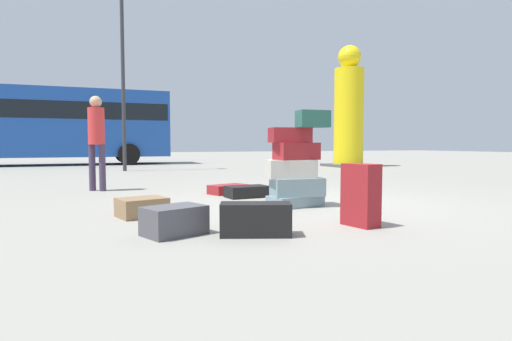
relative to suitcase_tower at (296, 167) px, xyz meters
The scene contains 13 objects.
ground_plane 0.67m from the suitcase_tower, 34.37° to the left, with size 80.00×80.00×0.00m, color gray.
suitcase_tower is the anchor object (origin of this frame).
suitcase_black_foreground_far 1.33m from the suitcase_tower, 102.40° to the left, with size 0.68×0.41×0.19m, color black.
suitcase_maroon_left_side 1.55m from the suitcase_tower, 90.68° to the right, with size 0.22×0.39×0.68m, color maroon.
suitcase_charcoal_behind_tower 2.35m from the suitcase_tower, 148.64° to the right, with size 0.57×0.38×0.28m, color #4C4C51.
suitcase_maroon_right_side 1.92m from the suitcase_tower, 102.52° to the left, with size 0.66×0.37×0.16m, color maroon.
suitcase_brown_upright_blue 2.18m from the suitcase_tower, behind, with size 0.55×0.43×0.23m, color olive.
suitcase_black_white_trunk 2.03m from the suitcase_tower, 129.07° to the right, with size 0.68×0.29×0.32m, color black.
suitcase_black_foreground_near 1.51m from the suitcase_tower, 67.95° to the left, with size 0.60×0.31×0.19m, color black.
person_bearded_onlooker 4.12m from the suitcase_tower, 128.34° to the left, with size 0.30×0.30×1.79m.
yellow_dummy_statue 11.15m from the suitcase_tower, 51.34° to the left, with size 1.60×1.60×4.71m.
parked_bus 14.98m from the suitcase_tower, 106.32° to the left, with size 9.98×2.90×3.15m.
lamp_post 10.10m from the suitcase_tower, 99.41° to the left, with size 0.36×0.36×7.26m.
Camera 1 is at (-3.10, -5.48, 0.89)m, focal length 29.46 mm.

